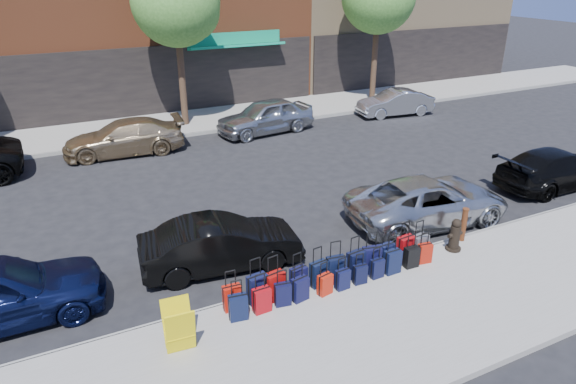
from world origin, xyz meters
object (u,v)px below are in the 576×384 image
car_far_1 (124,137)px  car_near_3 (556,168)px  bollard (464,224)px  suitcase_front_5 (336,269)px  display_rack (179,327)px  fire_hydrant (455,236)px  car_far_3 (395,103)px  car_near_2 (428,201)px  car_near_1 (221,244)px  tree_center (179,4)px  car_far_2 (265,116)px

car_far_1 → car_near_3: bearing=56.5°
bollard → car_far_1: car_far_1 is taller
suitcase_front_5 → display_rack: 3.93m
fire_hydrant → car_far_3: bearing=56.0°
display_rack → car_near_2: size_ratio=0.21×
car_far_1 → fire_hydrant: bearing=32.5°
car_near_1 → car_far_3: 15.88m
fire_hydrant → car_far_3: (6.99, 11.76, 0.07)m
car_near_1 → car_far_3: size_ratio=1.03×
bollard → car_near_2: car_near_2 is taller
tree_center → fire_hydrant: tree_center is taller
fire_hydrant → suitcase_front_5: bearing=175.3°
car_near_1 → car_near_3: 11.90m
suitcase_front_5 → car_near_2: (4.16, 1.72, 0.19)m
fire_hydrant → car_far_2: size_ratio=0.20×
car_near_1 → car_far_1: size_ratio=0.85×
car_far_1 → display_rack: bearing=-0.5°
suitcase_front_5 → car_near_2: 4.51m
suitcase_front_5 → display_rack: (-3.88, -0.63, 0.16)m
tree_center → display_rack: 16.35m
tree_center → display_rack: (-4.52, -14.97, -4.77)m
car_far_2 → car_near_2: bearing=-3.1°
suitcase_front_5 → car_far_2: bearing=81.3°
car_far_1 → car_far_3: 13.23m
car_far_3 → bollard: bearing=-21.6°
display_rack → car_far_3: 18.94m
tree_center → car_far_3: 11.29m
suitcase_front_5 → car_far_3: car_far_3 is taller
tree_center → car_near_2: 13.94m
car_far_3 → display_rack: bearing=-41.8°
car_near_1 → car_near_2: size_ratio=0.82×
suitcase_front_5 → car_near_3: size_ratio=0.23×
display_rack → car_near_1: 3.19m
car_near_3 → car_far_2: size_ratio=1.02×
fire_hydrant → car_far_1: bearing=114.5°
tree_center → bollard: size_ratio=7.70×
car_far_1 → car_far_2: size_ratio=1.05×
display_rack → car_far_2: (7.37, 12.50, 0.12)m
car_near_2 → car_near_1: bearing=92.4°
suitcase_front_5 → car_far_3: size_ratio=0.27×
bollard → car_far_3: car_far_3 is taller
display_rack → car_far_1: bearing=89.1°
fire_hydrant → car_far_2: car_far_2 is taller
bollard → car_near_3: bearing=16.4°
fire_hydrant → display_rack: 7.42m
car_near_3 → bollard: bearing=106.5°
bollard → display_rack: (-7.96, -0.82, 0.00)m
bollard → car_near_1: (-6.17, 1.82, 0.02)m
bollard → suitcase_front_5: bearing=-177.3°
tree_center → car_near_1: tree_center is taller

